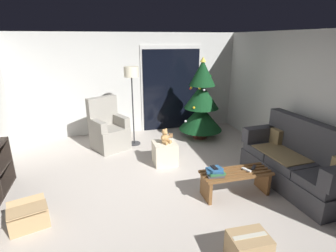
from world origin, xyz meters
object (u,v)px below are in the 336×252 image
(book_stack, at_px, (215,172))
(teddy_bear_honey, at_px, (165,137))
(cardboard_box_taped_mid_floor, at_px, (248,249))
(remote_white, at_px, (247,170))
(cell_phone, at_px, (214,167))
(remote_graphite, at_px, (254,167))
(christmas_tree, at_px, (201,103))
(floor_lamp, at_px, (132,79))
(ottoman, at_px, (165,153))
(couch, at_px, (297,163))
(coffee_table, at_px, (236,179))
(cardboard_box_open_near_shelf, at_px, (29,218))
(teddy_bear_chestnut_by_tree, at_px, (170,140))
(armchair, at_px, (108,131))

(book_stack, relative_size, teddy_bear_honey, 1.00)
(teddy_bear_honey, xyz_separation_m, cardboard_box_taped_mid_floor, (0.28, -2.58, -0.39))
(remote_white, distance_m, cell_phone, 0.57)
(remote_graphite, distance_m, christmas_tree, 2.52)
(book_stack, relative_size, floor_lamp, 0.16)
(remote_graphite, distance_m, teddy_bear_honey, 1.72)
(floor_lamp, distance_m, ottoman, 1.79)
(couch, relative_size, christmas_tree, 1.01)
(coffee_table, xyz_separation_m, teddy_bear_honey, (-0.79, 1.33, 0.29))
(teddy_bear_honey, bearing_deg, cardboard_box_open_near_shelf, -148.09)
(remote_white, height_order, teddy_bear_honey, teddy_bear_honey)
(remote_graphite, height_order, christmas_tree, christmas_tree)
(remote_white, xyz_separation_m, cardboard_box_taped_mid_floor, (-0.69, -1.24, -0.23))
(coffee_table, relative_size, cell_phone, 7.64)
(book_stack, height_order, cell_phone, cell_phone)
(couch, distance_m, book_stack, 1.49)
(book_stack, bearing_deg, cell_phone, 152.47)
(christmas_tree, relative_size, ottoman, 4.46)
(teddy_bear_honey, bearing_deg, coffee_table, -59.23)
(book_stack, height_order, ottoman, book_stack)
(christmas_tree, height_order, teddy_bear_honey, christmas_tree)
(ottoman, relative_size, teddy_bear_chestnut_by_tree, 1.54)
(remote_white, xyz_separation_m, armchair, (-1.99, 2.44, -0.00))
(remote_graphite, relative_size, armchair, 0.14)
(coffee_table, bearing_deg, ottoman, 120.77)
(teddy_bear_honey, bearing_deg, remote_white, -53.93)
(book_stack, height_order, cardboard_box_open_near_shelf, book_stack)
(cardboard_box_taped_mid_floor, bearing_deg, remote_graphite, 56.76)
(remote_graphite, xyz_separation_m, cell_phone, (-0.71, -0.05, 0.12))
(remote_white, xyz_separation_m, ottoman, (-0.98, 1.34, -0.19))
(remote_graphite, height_order, cardboard_box_open_near_shelf, remote_graphite)
(remote_white, relative_size, cardboard_box_taped_mid_floor, 0.36)
(armchair, bearing_deg, coffee_table, -53.33)
(remote_graphite, bearing_deg, cell_phone, 51.78)
(couch, height_order, remote_graphite, couch)
(floor_lamp, height_order, cardboard_box_open_near_shelf, floor_lamp)
(teddy_bear_honey, bearing_deg, cell_phone, -73.02)
(cell_phone, xyz_separation_m, armchair, (-1.43, 2.45, -0.12))
(armchair, distance_m, floor_lamp, 1.25)
(armchair, bearing_deg, cell_phone, -59.70)
(remote_graphite, relative_size, cell_phone, 1.08)
(christmas_tree, relative_size, floor_lamp, 1.10)
(floor_lamp, xyz_separation_m, ottoman, (0.44, -1.16, -1.29))
(cardboard_box_open_near_shelf, bearing_deg, remote_graphite, 0.97)
(remote_white, xyz_separation_m, teddy_bear_honey, (-0.97, 1.33, 0.15))
(teddy_bear_honey, bearing_deg, floor_lamp, 111.04)
(remote_white, relative_size, book_stack, 0.55)
(cell_phone, height_order, teddy_bear_honey, teddy_bear_honey)
(cell_phone, bearing_deg, remote_graphite, 0.61)
(couch, distance_m, cardboard_box_open_near_shelf, 4.09)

